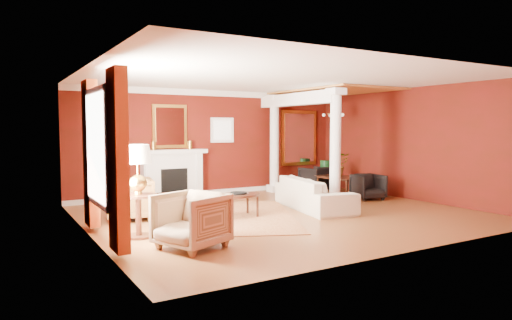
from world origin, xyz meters
TOP-DOWN VIEW (x-y plane):
  - ground at (0.00, 0.00)m, footprint 8.00×8.00m
  - room_shell at (0.00, 0.00)m, footprint 8.04×7.04m
  - fireplace at (-1.30, 3.32)m, footprint 1.85×0.42m
  - overmantel_mirror at (-1.30, 3.45)m, footprint 0.95×0.07m
  - flank_window_left at (-2.85, 3.46)m, footprint 0.70×0.07m
  - flank_window_right at (0.25, 3.46)m, footprint 0.70×0.07m
  - left_window at (-3.89, -0.60)m, footprint 0.21×2.55m
  - column_front at (1.70, 0.30)m, footprint 0.36×0.36m
  - column_back at (1.70, 3.00)m, footprint 0.36×0.36m
  - header_beam at (1.70, 1.90)m, footprint 0.30×3.20m
  - amber_ceiling at (2.85, 1.75)m, footprint 2.30×3.40m
  - dining_mirror at (2.90, 3.45)m, footprint 1.30×0.07m
  - chandelier at (2.90, 1.80)m, footprint 0.60×0.62m
  - crown_trim at (0.00, 3.46)m, footprint 8.00×0.08m
  - base_trim at (0.00, 3.46)m, footprint 8.00×0.08m
  - rug at (-1.19, 0.36)m, footprint 4.01×4.48m
  - sofa at (0.95, 0.14)m, footprint 1.17×2.53m
  - armchair_leopard at (-3.04, 1.04)m, footprint 1.01×1.05m
  - armchair_stripe at (-2.79, -1.63)m, footprint 1.16×1.19m
  - coffee_table at (-1.00, 0.17)m, footprint 0.96×0.96m
  - coffee_book at (-1.00, 0.17)m, footprint 0.18×0.04m
  - side_table at (-3.30, -0.53)m, footprint 0.63×0.63m
  - dining_table at (3.15, 1.77)m, footprint 0.52×1.37m
  - dining_chair_near at (3.03, 0.55)m, footprint 0.83×0.79m
  - dining_chair_far at (3.03, 2.80)m, footprint 0.85×0.82m
  - green_urn at (3.50, 2.89)m, footprint 0.37×0.37m
  - potted_plant at (3.08, 1.81)m, footprint 0.68×0.74m

SIDE VIEW (x-z plane):
  - ground at x=0.00m, z-range 0.00..0.00m
  - rug at x=-1.19m, z-range 0.00..0.01m
  - base_trim at x=0.00m, z-range 0.00..0.12m
  - green_urn at x=3.50m, z-range -0.09..0.78m
  - dining_chair_near at x=3.03m, z-range 0.00..0.73m
  - dining_table at x=3.15m, z-range 0.00..0.76m
  - dining_chair_far at x=3.03m, z-range 0.00..0.76m
  - coffee_table at x=-1.00m, z-range 0.20..0.68m
  - armchair_leopard at x=-3.04m, z-range 0.00..0.93m
  - armchair_stripe at x=-2.79m, z-range 0.00..0.95m
  - sofa at x=0.95m, z-range 0.00..0.95m
  - coffee_book at x=-1.00m, z-range 0.49..0.73m
  - fireplace at x=-1.30m, z-range 0.00..1.29m
  - potted_plant at x=3.08m, z-range 0.76..1.28m
  - side_table at x=-3.30m, z-range 0.28..1.86m
  - left_window at x=-3.89m, z-range 0.12..2.72m
  - column_front at x=1.70m, z-range 0.03..2.83m
  - column_back at x=1.70m, z-range 0.03..2.83m
  - dining_mirror at x=2.90m, z-range 0.70..2.40m
  - flank_window_left at x=-2.85m, z-range 1.45..2.15m
  - flank_window_right at x=0.25m, z-range 1.45..2.15m
  - overmantel_mirror at x=-1.30m, z-range 1.33..2.47m
  - room_shell at x=0.00m, z-range 0.56..3.48m
  - chandelier at x=2.90m, z-range 1.87..2.62m
  - header_beam at x=1.70m, z-range 2.46..2.78m
  - crown_trim at x=0.00m, z-range 2.74..2.90m
  - amber_ceiling at x=2.85m, z-range 2.85..2.89m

